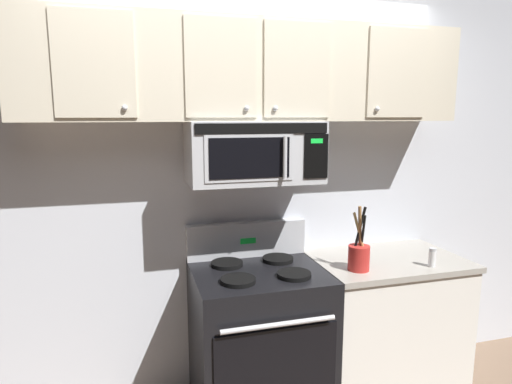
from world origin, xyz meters
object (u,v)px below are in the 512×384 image
Objects in this scene: over_range_microwave at (254,152)px; salt_shaker at (432,258)px; stove_range at (259,340)px; utensil_crock_red at (359,255)px.

over_range_microwave is 1.22m from salt_shaker.
utensil_crock_red reaches higher than stove_range.
utensil_crock_red is (0.56, -0.26, -0.59)m from over_range_microwave.
stove_range is at bearing -89.86° from over_range_microwave.
stove_range is 0.78m from utensil_crock_red.
utensil_crock_red is at bearing -25.06° from over_range_microwave.
salt_shaker is (1.00, -0.21, 0.49)m from stove_range.
over_range_microwave is 0.85m from utensil_crock_red.
over_range_microwave is at bearing 154.94° from utensil_crock_red.
over_range_microwave is 2.01× the size of utensil_crock_red.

